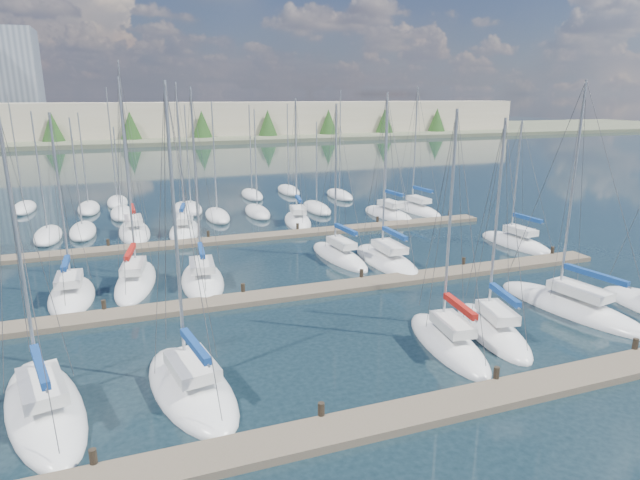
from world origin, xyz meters
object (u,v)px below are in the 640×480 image
object	(u,v)px
sailboat_i	(136,281)
sailboat_j	(202,280)
sailboat_o	(185,231)
sailboat_m	(516,243)
sailboat_r	(416,209)
sailboat_b	(44,408)
sailboat_e	(492,330)
sailboat_p	(298,221)
sailboat_f	(570,307)
sailboat_d	(448,343)
sailboat_n	(134,231)
sailboat_k	(339,256)
sailboat_l	(386,260)
sailboat_c	(191,387)
sailboat_h	(72,295)
sailboat_q	(388,214)

from	to	relation	value
sailboat_i	sailboat_j	xyz separation A→B (m)	(4.18, -1.27, -0.01)
sailboat_o	sailboat_m	bearing A→B (deg)	-17.76
sailboat_r	sailboat_i	size ratio (longest dim) A/B	0.98
sailboat_b	sailboat_e	world-z (taller)	sailboat_b
sailboat_m	sailboat_r	xyz separation A→B (m)	(-1.00, 14.66, 0.01)
sailboat_p	sailboat_b	bearing A→B (deg)	-115.22
sailboat_f	sailboat_d	bearing A→B (deg)	179.50
sailboat_n	sailboat_k	bearing A→B (deg)	-44.21
sailboat_k	sailboat_l	world-z (taller)	sailboat_l
sailboat_m	sailboat_c	distance (m)	31.24
sailboat_f	sailboat_j	size ratio (longest dim) A/B	1.02
sailboat_n	sailboat_i	distance (m)	13.93
sailboat_k	sailboat_i	bearing A→B (deg)	176.41
sailboat_b	sailboat_j	size ratio (longest dim) A/B	0.93
sailboat_d	sailboat_f	bearing A→B (deg)	15.90
sailboat_m	sailboat_e	distance (m)	18.42
sailboat_n	sailboat_k	size ratio (longest dim) A/B	1.28
sailboat_b	sailboat_l	distance (m)	24.95
sailboat_c	sailboat_h	size ratio (longest dim) A/B	1.13
sailboat_e	sailboat_k	world-z (taller)	sailboat_k
sailboat_o	sailboat_e	bearing A→B (deg)	-54.28
sailboat_d	sailboat_n	world-z (taller)	sailboat_n
sailboat_b	sailboat_j	xyz separation A→B (m)	(7.99, 13.03, 0.01)
sailboat_d	sailboat_o	bearing A→B (deg)	115.76
sailboat_r	sailboat_p	world-z (taller)	sailboat_r
sailboat_c	sailboat_j	distance (m)	13.65
sailboat_j	sailboat_b	bearing A→B (deg)	-117.00
sailboat_d	sailboat_r	distance (m)	32.05
sailboat_b	sailboat_f	world-z (taller)	sailboat_f
sailboat_i	sailboat_h	bearing A→B (deg)	-151.08
sailboat_c	sailboat_k	world-z (taller)	sailboat_c
sailboat_b	sailboat_r	distance (m)	43.02
sailboat_f	sailboat_e	xyz separation A→B (m)	(-6.29, -1.11, 0.01)
sailboat_n	sailboat_p	distance (m)	15.13
sailboat_c	sailboat_o	bearing A→B (deg)	73.97
sailboat_o	sailboat_l	distance (m)	19.32
sailboat_q	sailboat_r	xyz separation A→B (m)	(3.85, 1.05, 0.02)
sailboat_f	sailboat_e	world-z (taller)	sailboat_f
sailboat_q	sailboat_r	distance (m)	3.99
sailboat_m	sailboat_f	size ratio (longest dim) A/B	0.80
sailboat_q	sailboat_d	size ratio (longest dim) A/B	0.93
sailboat_b	sailboat_f	size ratio (longest dim) A/B	0.91
sailboat_r	sailboat_b	bearing A→B (deg)	-144.96
sailboat_q	sailboat_f	size ratio (longest dim) A/B	0.83
sailboat_q	sailboat_e	xyz separation A→B (m)	(-7.75, -27.03, 0.01)
sailboat_h	sailboat_m	bearing A→B (deg)	0.94
sailboat_d	sailboat_p	xyz separation A→B (m)	(1.10, 27.88, -0.00)
sailboat_c	sailboat_i	size ratio (longest dim) A/B	0.96
sailboat_r	sailboat_i	xyz separation A→B (m)	(-28.87, -13.66, 0.00)
sailboat_p	sailboat_d	bearing A→B (deg)	-82.37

